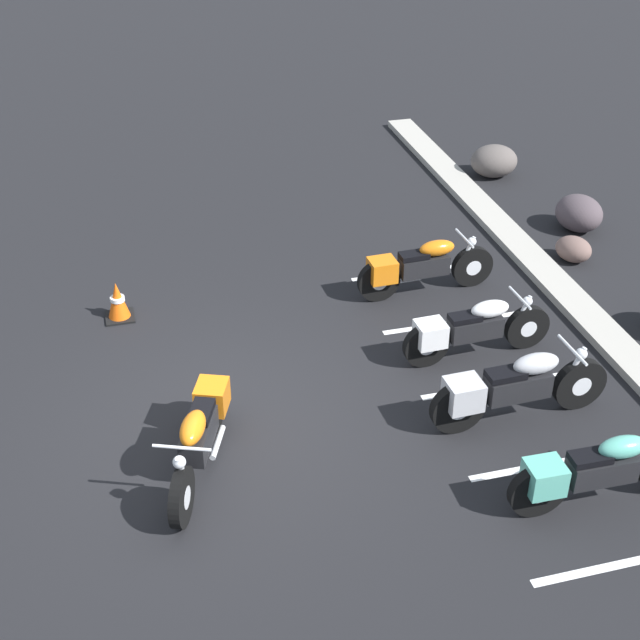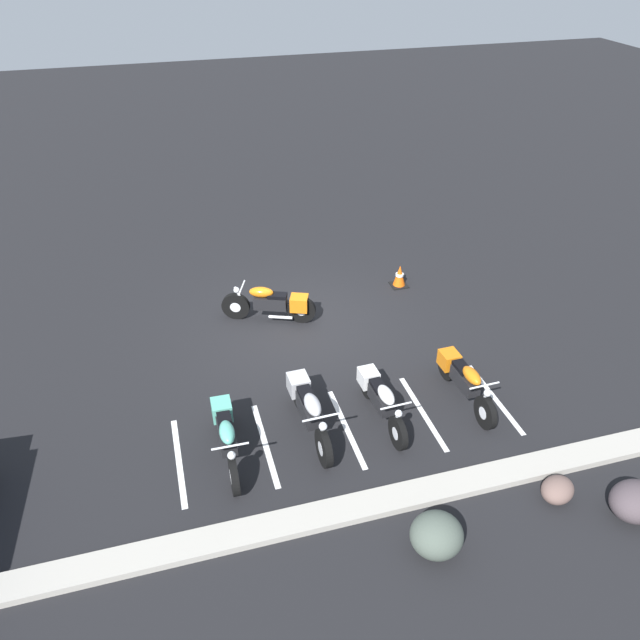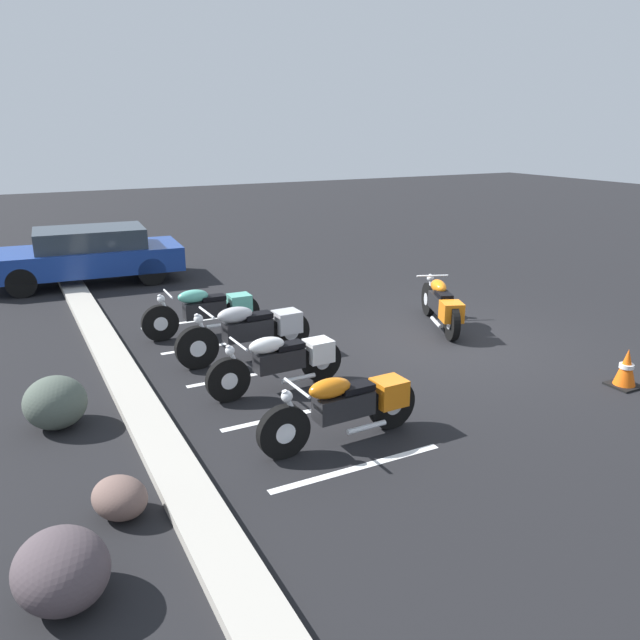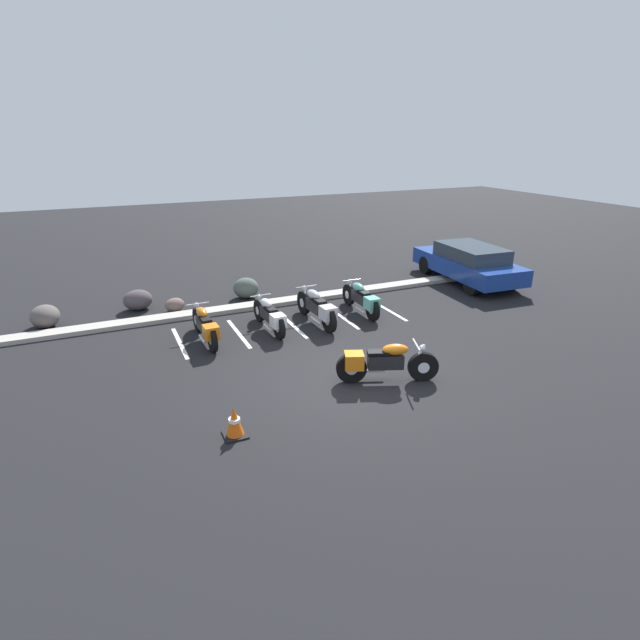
{
  "view_description": "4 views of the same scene",
  "coord_description": "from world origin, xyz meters",
  "px_view_note": "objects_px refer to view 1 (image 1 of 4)",
  "views": [
    {
      "loc": [
        8.16,
        -1.04,
        6.69
      ],
      "look_at": [
        -0.33,
        1.21,
        1.08
      ],
      "focal_mm": 50.0,
      "sensor_mm": 36.0,
      "label": 1
    },
    {
      "loc": [
        2.81,
        11.33,
        7.89
      ],
      "look_at": [
        -0.07,
        1.18,
        0.88
      ],
      "focal_mm": 35.0,
      "sensor_mm": 36.0,
      "label": 2
    },
    {
      "loc": [
        -8.05,
        6.56,
        3.55
      ],
      "look_at": [
        0.04,
        2.38,
        0.7
      ],
      "focal_mm": 35.0,
      "sensor_mm": 36.0,
      "label": 3
    },
    {
      "loc": [
        -4.46,
        -8.35,
        4.92
      ],
      "look_at": [
        0.01,
        1.5,
        0.82
      ],
      "focal_mm": 28.0,
      "sensor_mm": 36.0,
      "label": 4
    }
  ],
  "objects_px": {
    "parked_bike_3": "(596,471)",
    "landscape_rock_2": "(573,249)",
    "motorcycle_orange_featured": "(200,433)",
    "traffic_cone": "(118,302)",
    "parked_bike_2": "(512,388)",
    "parked_bike_0": "(420,267)",
    "landscape_rock_3": "(494,161)",
    "parked_bike_1": "(471,329)",
    "landscape_rock_1": "(579,213)"
  },
  "relations": [
    {
      "from": "motorcycle_orange_featured",
      "to": "traffic_cone",
      "type": "xyz_separation_m",
      "value": [
        -3.34,
        -0.67,
        -0.19
      ]
    },
    {
      "from": "parked_bike_2",
      "to": "landscape_rock_2",
      "type": "relative_size",
      "value": 3.87
    },
    {
      "from": "motorcycle_orange_featured",
      "to": "traffic_cone",
      "type": "bearing_deg",
      "value": -146.95
    },
    {
      "from": "landscape_rock_3",
      "to": "traffic_cone",
      "type": "height_order",
      "value": "landscape_rock_3"
    },
    {
      "from": "landscape_rock_1",
      "to": "landscape_rock_3",
      "type": "height_order",
      "value": "landscape_rock_3"
    },
    {
      "from": "landscape_rock_3",
      "to": "parked_bike_1",
      "type": "bearing_deg",
      "value": -27.18
    },
    {
      "from": "parked_bike_0",
      "to": "traffic_cone",
      "type": "height_order",
      "value": "parked_bike_0"
    },
    {
      "from": "motorcycle_orange_featured",
      "to": "landscape_rock_3",
      "type": "xyz_separation_m",
      "value": [
        -6.58,
        6.44,
        -0.15
      ]
    },
    {
      "from": "parked_bike_1",
      "to": "landscape_rock_2",
      "type": "bearing_deg",
      "value": 35.68
    },
    {
      "from": "motorcycle_orange_featured",
      "to": "traffic_cone",
      "type": "relative_size",
      "value": 3.64
    },
    {
      "from": "motorcycle_orange_featured",
      "to": "parked_bike_1",
      "type": "xyz_separation_m",
      "value": [
        -1.19,
        3.67,
        -0.02
      ]
    },
    {
      "from": "parked_bike_3",
      "to": "landscape_rock_2",
      "type": "distance_m",
      "value": 5.45
    },
    {
      "from": "landscape_rock_2",
      "to": "landscape_rock_3",
      "type": "distance_m",
      "value": 3.36
    },
    {
      "from": "motorcycle_orange_featured",
      "to": "parked_bike_3",
      "type": "relative_size",
      "value": 0.96
    },
    {
      "from": "parked_bike_0",
      "to": "parked_bike_3",
      "type": "distance_m",
      "value": 4.55
    },
    {
      "from": "motorcycle_orange_featured",
      "to": "traffic_cone",
      "type": "height_order",
      "value": "motorcycle_orange_featured"
    },
    {
      "from": "motorcycle_orange_featured",
      "to": "parked_bike_0",
      "type": "distance_m",
      "value": 4.62
    },
    {
      "from": "parked_bike_1",
      "to": "traffic_cone",
      "type": "distance_m",
      "value": 4.85
    },
    {
      "from": "landscape_rock_2",
      "to": "parked_bike_2",
      "type": "bearing_deg",
      "value": -38.25
    },
    {
      "from": "motorcycle_orange_featured",
      "to": "traffic_cone",
      "type": "distance_m",
      "value": 3.41
    },
    {
      "from": "parked_bike_1",
      "to": "parked_bike_2",
      "type": "distance_m",
      "value": 1.34
    },
    {
      "from": "parked_bike_0",
      "to": "parked_bike_2",
      "type": "relative_size",
      "value": 0.93
    },
    {
      "from": "landscape_rock_2",
      "to": "landscape_rock_3",
      "type": "height_order",
      "value": "landscape_rock_3"
    },
    {
      "from": "landscape_rock_1",
      "to": "traffic_cone",
      "type": "distance_m",
      "value": 7.59
    },
    {
      "from": "parked_bike_3",
      "to": "landscape_rock_3",
      "type": "distance_m",
      "value": 8.62
    },
    {
      "from": "parked_bike_0",
      "to": "parked_bike_2",
      "type": "distance_m",
      "value": 3.04
    },
    {
      "from": "parked_bike_3",
      "to": "parked_bike_1",
      "type": "bearing_deg",
      "value": 94.83
    },
    {
      "from": "parked_bike_1",
      "to": "landscape_rock_2",
      "type": "relative_size",
      "value": 3.53
    },
    {
      "from": "traffic_cone",
      "to": "landscape_rock_1",
      "type": "bearing_deg",
      "value": 96.34
    },
    {
      "from": "parked_bike_0",
      "to": "landscape_rock_1",
      "type": "relative_size",
      "value": 2.51
    },
    {
      "from": "parked_bike_1",
      "to": "traffic_cone",
      "type": "bearing_deg",
      "value": 151.4
    },
    {
      "from": "landscape_rock_3",
      "to": "traffic_cone",
      "type": "distance_m",
      "value": 7.81
    },
    {
      "from": "landscape_rock_3",
      "to": "landscape_rock_1",
      "type": "bearing_deg",
      "value": 10.23
    },
    {
      "from": "traffic_cone",
      "to": "motorcycle_orange_featured",
      "type": "bearing_deg",
      "value": 11.41
    },
    {
      "from": "landscape_rock_3",
      "to": "parked_bike_0",
      "type": "bearing_deg",
      "value": -37.59
    },
    {
      "from": "parked_bike_3",
      "to": "landscape_rock_2",
      "type": "height_order",
      "value": "parked_bike_3"
    },
    {
      "from": "landscape_rock_3",
      "to": "landscape_rock_2",
      "type": "bearing_deg",
      "value": -2.8
    },
    {
      "from": "parked_bike_0",
      "to": "landscape_rock_3",
      "type": "relative_size",
      "value": 2.41
    },
    {
      "from": "parked_bike_0",
      "to": "parked_bike_1",
      "type": "xyz_separation_m",
      "value": [
        1.71,
        0.07,
        -0.01
      ]
    },
    {
      "from": "parked_bike_1",
      "to": "parked_bike_0",
      "type": "bearing_deg",
      "value": 89.96
    },
    {
      "from": "traffic_cone",
      "to": "parked_bike_0",
      "type": "bearing_deg",
      "value": 84.12
    },
    {
      "from": "parked_bike_0",
      "to": "landscape_rock_3",
      "type": "xyz_separation_m",
      "value": [
        -3.68,
        2.83,
        -0.14
      ]
    },
    {
      "from": "parked_bike_0",
      "to": "landscape_rock_1",
      "type": "height_order",
      "value": "parked_bike_0"
    },
    {
      "from": "motorcycle_orange_featured",
      "to": "parked_bike_0",
      "type": "height_order",
      "value": "motorcycle_orange_featured"
    },
    {
      "from": "motorcycle_orange_featured",
      "to": "landscape_rock_3",
      "type": "distance_m",
      "value": 9.2
    },
    {
      "from": "parked_bike_1",
      "to": "landscape_rock_1",
      "type": "bearing_deg",
      "value": 40.69
    },
    {
      "from": "traffic_cone",
      "to": "parked_bike_1",
      "type": "bearing_deg",
      "value": 63.71
    },
    {
      "from": "parked_bike_2",
      "to": "parked_bike_3",
      "type": "bearing_deg",
      "value": -82.89
    },
    {
      "from": "parked_bike_3",
      "to": "traffic_cone",
      "type": "bearing_deg",
      "value": 133.4
    },
    {
      "from": "parked_bike_0",
      "to": "landscape_rock_3",
      "type": "bearing_deg",
      "value": 50.36
    }
  ]
}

